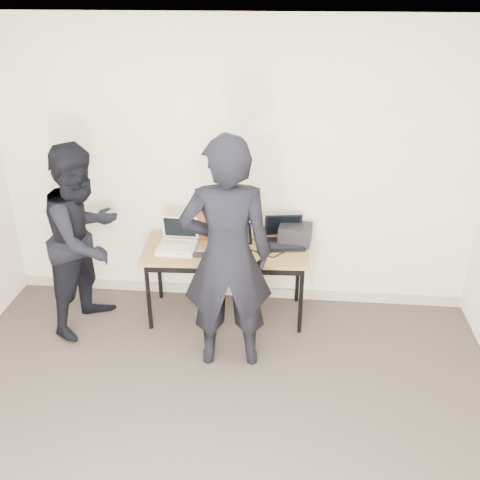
# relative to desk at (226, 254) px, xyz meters

# --- Properties ---
(room) EXTENTS (4.60, 4.60, 2.80)m
(room) POSITION_rel_desk_xyz_m (0.06, -1.87, 0.69)
(room) COLOR #3D342E
(room) RESTS_ON ground
(desk) EXTENTS (1.53, 0.72, 0.72)m
(desk) POSITION_rel_desk_xyz_m (0.00, 0.00, 0.00)
(desk) COLOR olive
(desk) RESTS_ON ground
(laptop_beige) EXTENTS (0.35, 0.34, 0.27)m
(laptop_beige) POSITION_rel_desk_xyz_m (-0.44, -0.03, 0.11)
(laptop_beige) COLOR beige
(laptop_beige) RESTS_ON desk
(laptop_center) EXTENTS (0.41, 0.40, 0.27)m
(laptop_center) POSITION_rel_desk_xyz_m (0.04, -0.04, 0.12)
(laptop_center) COLOR black
(laptop_center) RESTS_ON desk
(laptop_right) EXTENTS (0.39, 0.38, 0.26)m
(laptop_right) POSITION_rel_desk_xyz_m (0.53, 0.17, 0.12)
(laptop_right) COLOR black
(laptop_right) RESTS_ON desk
(leather_satchel) EXTENTS (0.37, 0.19, 0.25)m
(leather_satchel) POSITION_rel_desk_xyz_m (-0.18, 0.23, 0.19)
(leather_satchel) COLOR brown
(leather_satchel) RESTS_ON desk
(tissue) EXTENTS (0.13, 0.10, 0.08)m
(tissue) POSITION_rel_desk_xyz_m (-0.15, 0.23, 0.34)
(tissue) COLOR white
(tissue) RESTS_ON leather_satchel
(equipment_box) EXTENTS (0.32, 0.28, 0.17)m
(equipment_box) POSITION_rel_desk_xyz_m (0.63, 0.19, 0.14)
(equipment_box) COLOR black
(equipment_box) RESTS_ON desk
(power_brick) EXTENTS (0.09, 0.06, 0.03)m
(power_brick) POSITION_rel_desk_xyz_m (-0.22, -0.17, 0.07)
(power_brick) COLOR black
(power_brick) RESTS_ON desk
(cables) EXTENTS (1.15, 0.41, 0.01)m
(cables) POSITION_rel_desk_xyz_m (0.04, -0.01, 0.06)
(cables) COLOR black
(cables) RESTS_ON desk
(person_typist) EXTENTS (0.78, 0.56, 1.98)m
(person_typist) POSITION_rel_desk_xyz_m (0.09, -0.65, 0.33)
(person_typist) COLOR black
(person_typist) RESTS_ON ground
(person_observer) EXTENTS (0.90, 1.01, 1.74)m
(person_observer) POSITION_rel_desk_xyz_m (-1.23, -0.22, 0.21)
(person_observer) COLOR black
(person_observer) RESTS_ON ground
(baseboard) EXTENTS (4.50, 0.03, 0.10)m
(baseboard) POSITION_rel_desk_xyz_m (0.06, 0.36, -0.61)
(baseboard) COLOR #A7A08A
(baseboard) RESTS_ON ground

